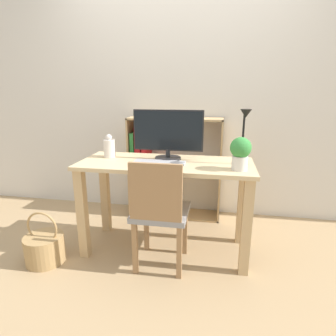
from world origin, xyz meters
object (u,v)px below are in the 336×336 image
object	(u,v)px
desk_lamp	(244,132)
basket	(45,248)
monitor	(168,133)
chair	(159,210)
keyboard	(160,162)
vase	(110,147)
potted_plant	(240,152)
bookshelf	(157,169)

from	to	relation	value
desk_lamp	basket	size ratio (longest dim) A/B	0.99
monitor	chair	xyz separation A→B (m)	(0.01, -0.37, -0.51)
keyboard	monitor	bearing A→B (deg)	76.01
chair	vase	bearing A→B (deg)	136.77
keyboard	potted_plant	bearing A→B (deg)	-7.70
basket	bookshelf	bearing A→B (deg)	57.65
vase	desk_lamp	xyz separation A→B (m)	(1.07, -0.09, 0.17)
chair	basket	xyz separation A→B (m)	(-0.90, -0.09, -0.35)
bookshelf	basket	bearing A→B (deg)	-122.35
keyboard	basket	distance (m)	1.12
chair	bookshelf	xyz separation A→B (m)	(-0.24, 0.96, 0.03)
monitor	potted_plant	xyz separation A→B (m)	(0.56, -0.23, -0.08)
potted_plant	chair	world-z (taller)	potted_plant
monitor	chair	bearing A→B (deg)	-89.02
potted_plant	vase	bearing A→B (deg)	168.64
monitor	keyboard	bearing A→B (deg)	-103.99
monitor	desk_lamp	size ratio (longest dim) A/B	1.35
keyboard	vase	xyz separation A→B (m)	(-0.46, 0.13, 0.07)
potted_plant	monitor	bearing A→B (deg)	157.32
chair	desk_lamp	bearing A→B (deg)	15.91
keyboard	chair	xyz separation A→B (m)	(0.04, -0.22, -0.30)
monitor	basket	size ratio (longest dim) A/B	1.34
vase	basket	distance (m)	0.94
monitor	basket	world-z (taller)	monitor
monitor	desk_lamp	bearing A→B (deg)	-10.85
desk_lamp	vase	bearing A→B (deg)	175.23
potted_plant	keyboard	bearing A→B (deg)	172.30
vase	basket	bearing A→B (deg)	-132.61
potted_plant	chair	size ratio (longest dim) A/B	0.27
bookshelf	desk_lamp	bearing A→B (deg)	-40.99
keyboard	desk_lamp	distance (m)	0.67
desk_lamp	potted_plant	size ratio (longest dim) A/B	1.78
chair	basket	bearing A→B (deg)	177.38
keyboard	potted_plant	size ratio (longest dim) A/B	1.70
vase	potted_plant	xyz separation A→B (m)	(1.05, -0.21, 0.05)
monitor	keyboard	distance (m)	0.26
basket	vase	bearing A→B (deg)	47.39
keyboard	desk_lamp	bearing A→B (deg)	3.78
monitor	potted_plant	distance (m)	0.61
potted_plant	basket	size ratio (longest dim) A/B	0.56
bookshelf	monitor	bearing A→B (deg)	-68.80
potted_plant	bookshelf	bearing A→B (deg)	133.61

